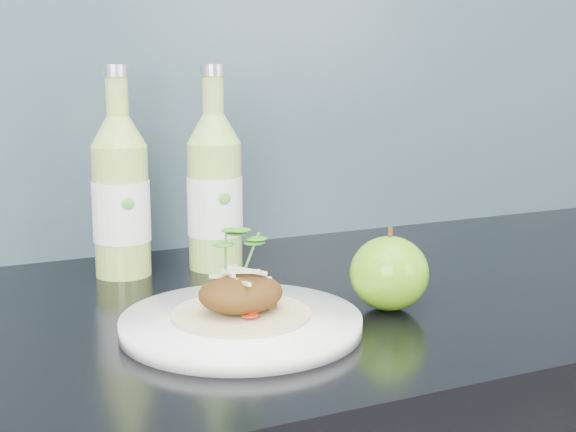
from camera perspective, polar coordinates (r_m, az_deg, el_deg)
name	(u,v)px	position (r m, az deg, el deg)	size (l,w,h in m)	color
dinner_plate	(241,324)	(0.81, -3.35, -7.64)	(0.32, 0.32, 0.02)	white
pork_taco	(241,289)	(0.80, -3.38, -5.20)	(0.14, 0.14, 0.09)	tan
green_apple	(389,273)	(0.87, 7.21, -4.06)	(0.10, 0.10, 0.09)	#558E0F
cider_bottle_left	(121,197)	(1.01, -11.80, 1.33)	(0.09, 0.09, 0.26)	#9BBF4F
cider_bottle_right	(215,192)	(1.03, -5.23, 1.69)	(0.09, 0.09, 0.26)	#92C451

